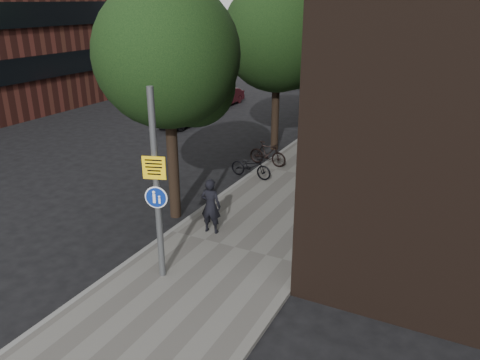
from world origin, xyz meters
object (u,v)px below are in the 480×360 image
Objects in this scene: pedestrian at (211,206)px; parked_bike_facade_near at (338,182)px; signpost at (157,187)px; parked_car_near at (185,114)px.

pedestrian is 5.41m from parked_bike_facade_near.
signpost is 8.06m from parked_bike_facade_near.
pedestrian is at bearing 134.24° from parked_bike_facade_near.
signpost is 2.72× the size of parked_bike_facade_near.
parked_car_near is at bearing 43.26° from parked_bike_facade_near.
pedestrian is (-0.09, 2.67, -1.61)m from signpost.
parked_bike_facade_near is (2.55, 7.38, -2.01)m from signpost.
parked_bike_facade_near is 0.48× the size of parked_car_near.
signpost is 1.31× the size of parked_car_near.
signpost is at bearing -54.89° from parked_car_near.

